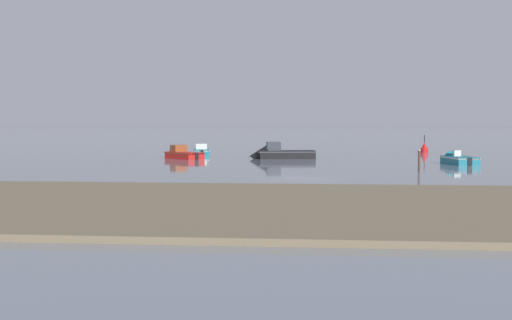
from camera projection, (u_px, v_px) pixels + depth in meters
ground_plane at (299, 179)px, 53.35m from camera, size 800.00×800.00×0.00m
mudflat_shore at (214, 205)px, 35.94m from camera, size 399.12×21.25×0.26m
motorboat_moored_0 at (277, 155)px, 80.09m from camera, size 6.99×3.50×2.54m
motorboat_moored_2 at (456, 161)px, 71.00m from camera, size 3.08×5.91×1.93m
motorboat_moored_4 at (201, 152)px, 89.45m from camera, size 2.61×5.04×1.83m
motorboat_moored_5 at (180, 155)px, 80.60m from camera, size 5.10×5.26×2.07m
channel_buoy at (424, 149)px, 94.42m from camera, size 0.90×0.90×2.30m
mooring_post_near at (419, 161)px, 60.87m from camera, size 0.22×0.22×1.91m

